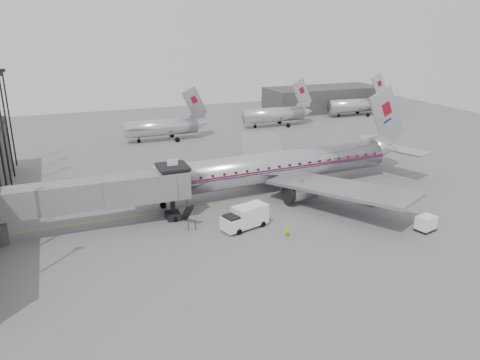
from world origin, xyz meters
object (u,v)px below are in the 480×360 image
(baggage_cart_white, at_px, (426,223))
(airliner, at_px, (280,166))
(service_van, at_px, (245,217))
(ramp_worker, at_px, (287,231))
(baggage_cart_navy, at_px, (375,197))

(baggage_cart_white, bearing_deg, airliner, 102.43)
(airliner, distance_m, service_van, 13.98)
(service_van, distance_m, ramp_worker, 5.11)
(airliner, xyz_separation_m, baggage_cart_white, (8.87, -18.18, -2.45))
(baggage_cart_navy, bearing_deg, ramp_worker, -157.64)
(service_van, bearing_deg, airliner, 31.33)
(airliner, height_order, baggage_cart_navy, airliner)
(service_van, height_order, baggage_cart_navy, service_van)
(airliner, xyz_separation_m, baggage_cart_navy, (8.76, -9.43, -2.44))
(service_van, xyz_separation_m, baggage_cart_navy, (18.10, 0.77, -0.41))
(airliner, bearing_deg, service_van, -135.76)
(service_van, relative_size, baggage_cart_navy, 2.47)
(service_van, height_order, baggage_cart_white, service_van)
(airliner, height_order, service_van, airliner)
(service_van, relative_size, ramp_worker, 3.70)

